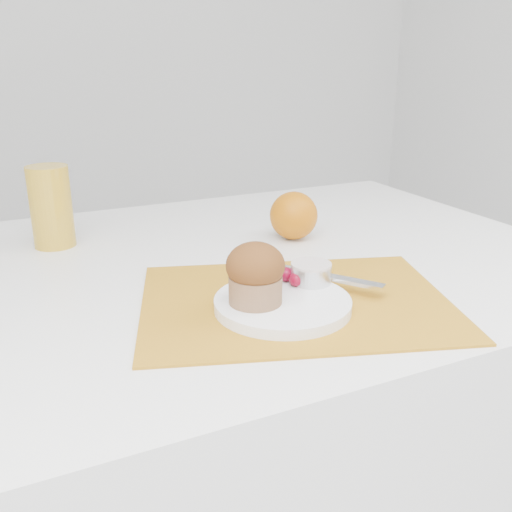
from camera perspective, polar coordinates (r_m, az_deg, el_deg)
name	(u,v)px	position (r m, az deg, el deg)	size (l,w,h in m)	color
table	(216,457)	(1.10, -4.01, -19.44)	(1.20, 0.80, 0.75)	white
placemat	(295,301)	(0.77, 3.97, -4.53)	(0.41, 0.30, 0.00)	#B87A19
plate	(283,304)	(0.74, 2.67, -4.79)	(0.18, 0.18, 0.01)	white
ramekin	(311,274)	(0.78, 5.52, -1.79)	(0.06, 0.06, 0.02)	silver
cream	(311,265)	(0.78, 5.55, -0.95)	(0.06, 0.06, 0.01)	beige
raspberry_near	(286,274)	(0.78, 3.04, -1.84)	(0.02, 0.02, 0.02)	#510214
raspberry_far	(296,279)	(0.77, 4.07, -2.36)	(0.02, 0.02, 0.02)	#590213
butter_knife	(313,274)	(0.81, 5.68, -1.78)	(0.21, 0.02, 0.01)	silver
orange	(294,216)	(1.01, 3.78, 4.06)	(0.09, 0.09, 0.09)	#C26606
juice_glass	(51,207)	(1.03, -19.81, 4.66)	(0.07, 0.07, 0.14)	gold
muffin	(255,273)	(0.71, -0.06, -1.76)	(0.09, 0.09, 0.08)	#8C6444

